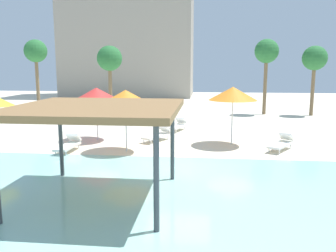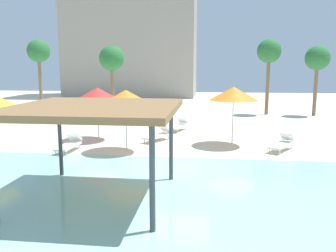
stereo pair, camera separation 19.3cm
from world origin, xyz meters
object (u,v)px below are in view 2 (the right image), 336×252
at_px(beach_umbrella_red_0, 97,94).
at_px(palm_tree_1, 317,59).
at_px(shade_pavilion, 95,111).
at_px(palm_tree_3, 269,53).
at_px(palm_tree_0, 39,53).
at_px(beach_umbrella_orange_5, 126,97).
at_px(beach_umbrella_orange_4, 234,94).
at_px(lounge_chair_5, 69,144).
at_px(palm_tree_2, 112,60).
at_px(lounge_chair_3, 179,125).
at_px(lounge_chair_0, 159,134).
at_px(lounge_chair_2, 282,143).

xyz_separation_m(beach_umbrella_red_0, palm_tree_1, (14.02, 10.97, 1.93)).
bearing_deg(shade_pavilion, palm_tree_3, 68.39).
height_order(palm_tree_0, palm_tree_3, palm_tree_0).
xyz_separation_m(beach_umbrella_orange_5, palm_tree_0, (-10.67, 13.36, 2.48)).
relative_size(shade_pavilion, beach_umbrella_orange_4, 1.61).
xyz_separation_m(lounge_chair_5, palm_tree_2, (-1.08, 11.31, 4.01)).
relative_size(shade_pavilion, lounge_chair_3, 2.33).
height_order(lounge_chair_0, palm_tree_0, palm_tree_0).
height_order(shade_pavilion, palm_tree_2, palm_tree_2).
distance_m(beach_umbrella_orange_4, lounge_chair_5, 8.17).
height_order(lounge_chair_0, lounge_chair_2, same).
distance_m(lounge_chair_2, lounge_chair_5, 9.88).
bearing_deg(palm_tree_3, beach_umbrella_orange_5, -121.17).
relative_size(shade_pavilion, lounge_chair_0, 2.38).
height_order(lounge_chair_3, palm_tree_3, palm_tree_3).
xyz_separation_m(shade_pavilion, lounge_chair_0, (0.60, 8.41, -2.30)).
bearing_deg(lounge_chair_5, lounge_chair_0, 128.72).
bearing_deg(lounge_chair_2, palm_tree_3, -153.48).
height_order(shade_pavilion, lounge_chair_3, shade_pavilion).
bearing_deg(palm_tree_3, lounge_chair_5, -128.00).
distance_m(beach_umbrella_orange_4, palm_tree_1, 13.54).
xyz_separation_m(beach_umbrella_orange_4, palm_tree_1, (7.02, 11.43, 1.82)).
distance_m(lounge_chair_3, palm_tree_2, 8.80).
distance_m(lounge_chair_5, palm_tree_2, 12.05).
relative_size(lounge_chair_2, lounge_chair_3, 0.97).
bearing_deg(lounge_chair_3, palm_tree_3, 159.12).
relative_size(shade_pavilion, palm_tree_0, 0.76).
bearing_deg(beach_umbrella_orange_4, beach_umbrella_orange_5, -158.18).
distance_m(beach_umbrella_orange_5, lounge_chair_0, 3.50).
distance_m(lounge_chair_2, palm_tree_1, 13.82).
xyz_separation_m(palm_tree_0, palm_tree_1, (22.59, 0.03, -0.60)).
bearing_deg(lounge_chair_3, beach_umbrella_orange_4, 56.60).
bearing_deg(palm_tree_2, lounge_chair_2, -42.55).
bearing_deg(lounge_chair_0, palm_tree_3, 177.16).
distance_m(beach_umbrella_orange_4, lounge_chair_3, 5.20).
bearing_deg(shade_pavilion, lounge_chair_5, 119.32).
xyz_separation_m(beach_umbrella_orange_4, lounge_chair_2, (2.25, -0.90, -2.22)).
height_order(lounge_chair_5, palm_tree_0, palm_tree_0).
height_order(shade_pavilion, palm_tree_1, palm_tree_1).
bearing_deg(lounge_chair_0, palm_tree_2, -120.69).
distance_m(shade_pavilion, beach_umbrella_orange_5, 5.93).
bearing_deg(palm_tree_1, beach_umbrella_orange_4, -121.56).
xyz_separation_m(shade_pavilion, lounge_chair_5, (-3.16, 5.63, -2.30)).
xyz_separation_m(beach_umbrella_red_0, palm_tree_2, (-1.61, 8.62, 1.90)).
height_order(beach_umbrella_red_0, lounge_chair_0, beach_umbrella_red_0).
distance_m(shade_pavilion, lounge_chair_5, 6.86).
distance_m(beach_umbrella_orange_5, palm_tree_3, 16.22).
xyz_separation_m(lounge_chair_2, lounge_chair_5, (-9.79, -1.34, 0.00)).
bearing_deg(palm_tree_3, palm_tree_1, -5.31).
bearing_deg(shade_pavilion, palm_tree_2, 104.04).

